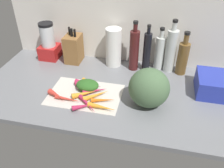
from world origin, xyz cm
name	(u,v)px	position (x,y,z in cm)	size (l,w,h in cm)	color
ground_plane	(116,91)	(0.00, 0.00, -1.50)	(170.00, 80.00, 3.00)	slate
wall_back	(128,21)	(0.00, 38.50, 30.00)	(170.00, 3.00, 60.00)	silver
cutting_board	(85,94)	(-16.83, -9.96, 0.40)	(43.36, 29.54, 0.80)	beige
carrot_0	(88,84)	(-17.54, -2.37, 2.57)	(3.55, 3.55, 16.64)	#B2264C
carrot_1	(87,104)	(-12.15, -20.10, 2.05)	(2.50, 2.50, 16.97)	#B2264C
carrot_2	(102,107)	(-3.36, -21.35, 2.26)	(2.91, 2.91, 16.16)	orange
carrot_3	(89,82)	(-17.44, 0.15, 2.25)	(2.91, 2.91, 10.31)	orange
carrot_4	(68,99)	(-24.23, -18.31, 1.84)	(2.09, 2.09, 16.14)	red
carrot_5	(103,100)	(-4.39, -14.83, 1.98)	(2.37, 2.37, 13.61)	orange
carrot_6	(83,106)	(-13.85, -22.96, 2.27)	(2.93, 2.93, 11.99)	#B2264C
carrot_7	(57,95)	(-31.87, -17.10, 2.51)	(3.43, 3.43, 12.38)	red
carrot_8	(96,95)	(-9.44, -11.73, 2.30)	(3.00, 3.00, 16.72)	orange
carrot_9	(84,94)	(-16.64, -12.14, 2.49)	(3.38, 3.38, 14.63)	orange
carrot_10	(84,87)	(-19.09, -4.77, 1.87)	(2.13, 2.13, 15.37)	orange
carrot_11	(95,91)	(-11.36, -7.33, 2.12)	(2.65, 2.65, 14.95)	#B2264C
carrot_12	(88,85)	(-17.00, -2.69, 2.10)	(2.60, 2.60, 16.32)	#B2264C
carrot_greens_pile	(87,85)	(-16.72, -5.01, 3.76)	(13.98, 10.76, 5.92)	#2D6023
winter_squash	(149,88)	(20.64, -10.47, 11.38)	(22.62, 20.61, 22.76)	#4C6B47
knife_block	(74,48)	(-37.32, 28.18, 10.17)	(10.85, 13.88, 25.45)	brown
blender_appliance	(49,43)	(-56.73, 28.72, 11.78)	(13.56, 13.56, 27.35)	red
paper_towel_roll	(114,47)	(-8.01, 29.50, 13.60)	(10.89, 10.89, 27.19)	white
bottle_0	(134,50)	(6.82, 26.72, 14.72)	(6.55, 6.55, 34.64)	#471919
bottle_1	(147,52)	(15.40, 27.07, 14.11)	(5.28, 5.28, 32.79)	black
bottle_2	(160,52)	(23.69, 31.23, 12.48)	(6.42, 6.42, 30.05)	silver
bottle_3	(171,50)	(30.88, 30.02, 15.36)	(7.26, 7.26, 36.33)	silver
bottle_4	(183,57)	(39.10, 28.25, 11.97)	(7.21, 7.21, 29.79)	brown
dish_rack	(220,85)	(61.50, 9.67, 5.75)	(27.46, 22.26, 11.49)	#2838AD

